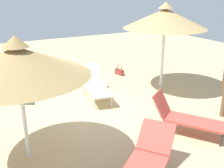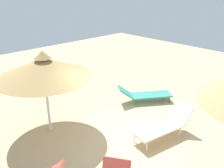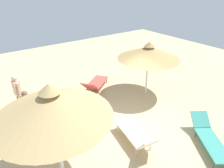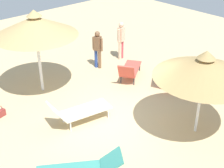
# 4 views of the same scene
# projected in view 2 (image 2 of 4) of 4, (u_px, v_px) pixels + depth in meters

# --- Properties ---
(ground) EXTENTS (24.00, 24.00, 0.10)m
(ground) POSITION_uv_depth(u_px,v_px,m) (126.00, 142.00, 7.21)
(ground) COLOR tan
(parasol_umbrella_far_left) EXTENTS (2.78, 2.78, 2.58)m
(parasol_umbrella_far_left) POSITION_uv_depth(u_px,v_px,m) (44.00, 68.00, 6.88)
(parasol_umbrella_far_left) COLOR white
(parasol_umbrella_far_left) RESTS_ON ground
(lounge_chair_back) EXTENTS (2.06, 1.67, 0.68)m
(lounge_chair_back) POSITION_uv_depth(u_px,v_px,m) (144.00, 94.00, 9.42)
(lounge_chair_back) COLOR teal
(lounge_chair_back) RESTS_ON ground
(lounge_chair_edge) EXTENTS (2.00, 0.98, 0.91)m
(lounge_chair_edge) POSITION_uv_depth(u_px,v_px,m) (165.00, 124.00, 7.20)
(lounge_chair_edge) COLOR silver
(lounge_chair_edge) RESTS_ON ground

